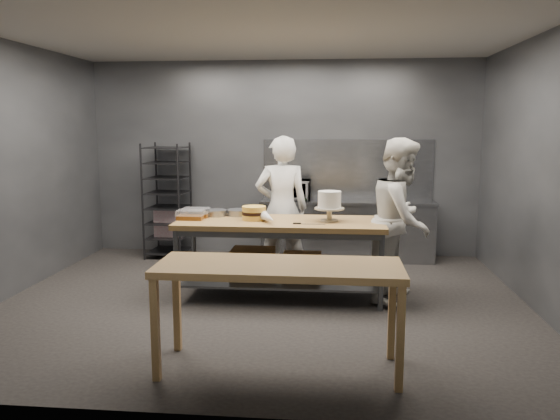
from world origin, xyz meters
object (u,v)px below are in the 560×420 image
object	(u,v)px
near_counter	(279,274)
speed_rack	(167,201)
work_table	(278,249)
layer_cake	(254,213)
chef_behind	(282,208)
microwave	(292,190)
frosted_cake_stand	(329,202)
chef_right	(401,220)

from	to	relation	value
near_counter	speed_rack	world-z (taller)	speed_rack
work_table	speed_rack	bearing A→B (deg)	135.53
near_counter	layer_cake	xyz separation A→B (m)	(-0.49, 1.95, 0.19)
chef_behind	microwave	bearing A→B (deg)	-101.79
work_table	microwave	distance (m)	2.00
work_table	chef_behind	xyz separation A→B (m)	(-0.02, 0.77, 0.37)
near_counter	layer_cake	bearing A→B (deg)	104.03
speed_rack	frosted_cake_stand	distance (m)	3.14
near_counter	microwave	xyz separation A→B (m)	(-0.19, 3.89, 0.24)
microwave	frosted_cake_stand	xyz separation A→B (m)	(0.58, -1.96, 0.09)
frosted_cake_stand	layer_cake	bearing A→B (deg)	178.93
chef_behind	microwave	xyz separation A→B (m)	(0.05, 1.17, 0.11)
chef_behind	layer_cake	world-z (taller)	chef_behind
work_table	microwave	size ratio (longest dim) A/B	4.43
chef_right	layer_cake	distance (m)	1.70
layer_cake	speed_rack	bearing A→B (deg)	130.97
work_table	frosted_cake_stand	size ratio (longest dim) A/B	6.86
near_counter	frosted_cake_stand	distance (m)	2.00
work_table	layer_cake	xyz separation A→B (m)	(-0.28, -0.00, 0.43)
work_table	near_counter	size ratio (longest dim) A/B	1.20
speed_rack	chef_behind	size ratio (longest dim) A/B	0.93
chef_behind	layer_cake	size ratio (longest dim) A/B	6.73
frosted_cake_stand	near_counter	bearing A→B (deg)	-101.43
near_counter	chef_right	distance (m)	2.33
speed_rack	layer_cake	xyz separation A→B (m)	(1.62, -1.86, 0.14)
microwave	layer_cake	distance (m)	1.97
work_table	chef_right	world-z (taller)	chef_right
near_counter	microwave	bearing A→B (deg)	92.74
work_table	layer_cake	distance (m)	0.51
speed_rack	layer_cake	distance (m)	2.47
near_counter	microwave	world-z (taller)	microwave
microwave	frosted_cake_stand	bearing A→B (deg)	-73.60
chef_right	microwave	distance (m)	2.36
work_table	layer_cake	bearing A→B (deg)	-179.30
speed_rack	microwave	world-z (taller)	speed_rack
near_counter	chef_behind	bearing A→B (deg)	94.92
near_counter	work_table	bearing A→B (deg)	96.14
chef_behind	chef_right	xyz separation A→B (m)	(1.45, -0.73, -0.00)
near_counter	chef_behind	distance (m)	2.73
work_table	frosted_cake_stand	distance (m)	0.83
chef_behind	frosted_cake_stand	size ratio (longest dim) A/B	5.38
speed_rack	chef_right	world-z (taller)	chef_right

